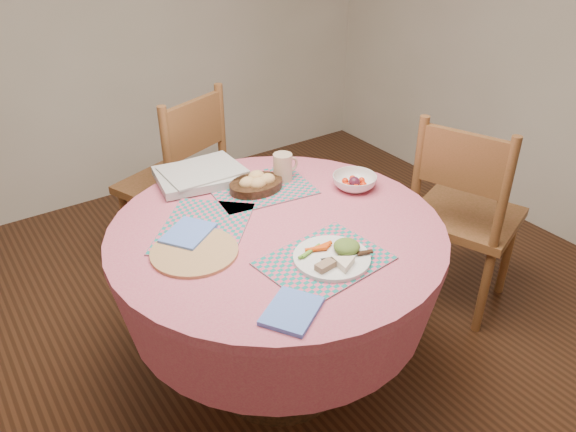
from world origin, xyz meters
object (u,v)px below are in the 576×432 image
(latte_mug, at_px, (283,167))
(wicker_trivet, at_px, (194,252))
(fruit_bowl, at_px, (354,182))
(dining_table, at_px, (277,270))
(chair_right, at_px, (463,213))
(bread_bowl, at_px, (256,183))
(chair_back, at_px, (179,179))
(dinner_plate, at_px, (335,256))

(latte_mug, bearing_deg, wicker_trivet, -153.59)
(latte_mug, bearing_deg, fruit_bowl, -47.70)
(dining_table, xyz_separation_m, wicker_trivet, (-0.32, 0.02, 0.20))
(chair_right, xyz_separation_m, latte_mug, (-0.75, 0.38, 0.29))
(bread_bowl, bearing_deg, dining_table, -107.55)
(chair_back, relative_size, wicker_trivet, 3.33)
(fruit_bowl, bearing_deg, wicker_trivet, -176.00)
(chair_back, distance_m, bread_bowl, 0.75)
(latte_mug, bearing_deg, bread_bowl, -174.97)
(dinner_plate, bearing_deg, dining_table, 97.59)
(chair_right, xyz_separation_m, bread_bowl, (-0.89, 0.36, 0.26))
(chair_back, distance_m, latte_mug, 0.77)
(bread_bowl, bearing_deg, fruit_bowl, -31.47)
(dining_table, distance_m, fruit_bowl, 0.49)
(dining_table, bearing_deg, chair_right, -4.78)
(dining_table, xyz_separation_m, dinner_plate, (0.04, -0.29, 0.22))
(dinner_plate, relative_size, fruit_bowl, 1.34)
(chair_right, height_order, fruit_bowl, chair_right)
(chair_right, relative_size, bread_bowl, 4.33)
(dinner_plate, height_order, fruit_bowl, dinner_plate)
(wicker_trivet, relative_size, bread_bowl, 1.30)
(dining_table, relative_size, chair_right, 1.24)
(dining_table, distance_m, dinner_plate, 0.36)
(dining_table, bearing_deg, dinner_plate, -82.41)
(chair_right, distance_m, dinner_plate, 0.99)
(wicker_trivet, distance_m, bread_bowl, 0.49)
(bread_bowl, bearing_deg, chair_back, 93.50)
(latte_mug, bearing_deg, chair_back, 104.93)
(dining_table, height_order, fruit_bowl, fruit_bowl)
(chair_back, xyz_separation_m, wicker_trivet, (-0.37, -0.96, 0.24))
(bread_bowl, xyz_separation_m, fruit_bowl, (0.34, -0.21, -0.01))
(chair_right, height_order, latte_mug, chair_right)
(latte_mug, bearing_deg, dinner_plate, -108.15)
(chair_back, height_order, latte_mug, chair_back)
(dinner_plate, bearing_deg, wicker_trivet, 139.51)
(chair_right, relative_size, chair_back, 1.00)
(dinner_plate, height_order, bread_bowl, bread_bowl)
(dining_table, height_order, chair_back, chair_back)
(chair_back, xyz_separation_m, bread_bowl, (0.04, -0.70, 0.26))
(latte_mug, bearing_deg, chair_right, -26.73)
(wicker_trivet, bearing_deg, bread_bowl, 32.45)
(chair_right, distance_m, wicker_trivet, 1.33)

